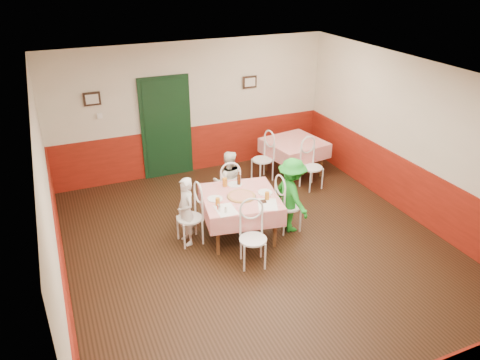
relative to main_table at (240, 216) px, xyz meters
name	(u,v)px	position (x,y,z in m)	size (l,w,h in m)	color
floor	(263,252)	(0.14, -0.60, -0.38)	(7.00, 7.00, 0.00)	black
ceiling	(267,80)	(0.14, -0.60, 2.42)	(7.00, 7.00, 0.00)	white
back_wall	(192,109)	(0.14, 2.90, 1.02)	(6.00, 0.10, 2.80)	beige
front_wall	(440,331)	(0.14, -4.10, 1.02)	(6.00, 0.10, 2.80)	beige
left_wall	(51,213)	(-2.86, -0.60, 1.02)	(0.10, 7.00, 2.80)	beige
right_wall	(422,144)	(3.14, -0.60, 1.02)	(0.10, 7.00, 2.80)	beige
wainscot_back	(194,148)	(0.14, 2.88, 0.12)	(6.00, 0.03, 1.00)	maroon
wainscot_left	(64,271)	(-2.84, -0.60, 0.12)	(0.03, 7.00, 1.00)	maroon
wainscot_right	(413,191)	(3.13, -0.60, 0.12)	(0.03, 7.00, 1.00)	maroon
door	(166,129)	(-0.46, 2.85, 0.68)	(0.96, 0.06, 2.10)	black
picture_left	(92,99)	(-1.86, 2.85, 1.48)	(0.32, 0.03, 0.26)	black
picture_right	(250,82)	(1.44, 2.85, 1.48)	(0.32, 0.03, 0.26)	black
thermostat	(100,116)	(-1.76, 2.85, 1.12)	(0.10, 0.03, 0.10)	white
main_table	(240,216)	(0.00, 0.00, 0.00)	(1.22, 1.22, 0.77)	red
second_table	(294,158)	(2.05, 1.84, 0.00)	(1.12, 1.12, 0.77)	red
chair_left	(190,218)	(-0.84, 0.14, 0.08)	(0.42, 0.42, 0.90)	white
chair_right	(288,206)	(0.84, -0.14, 0.08)	(0.42, 0.42, 0.90)	white
chair_far	(229,190)	(0.14, 0.84, 0.08)	(0.42, 0.42, 0.90)	white
chair_near	(253,239)	(-0.14, -0.84, 0.08)	(0.42, 0.42, 0.90)	white
chair_second_a	(262,160)	(1.30, 1.84, 0.08)	(0.42, 0.42, 0.90)	white
chair_second_b	(312,168)	(2.05, 1.09, 0.08)	(0.42, 0.42, 0.90)	white
pizza	(241,196)	(0.01, -0.04, 0.40)	(0.45, 0.45, 0.03)	#B74723
plate_left	(215,199)	(-0.42, 0.05, 0.39)	(0.25, 0.25, 0.01)	white
plate_right	(265,192)	(0.43, -0.06, 0.39)	(0.25, 0.25, 0.01)	white
plate_far	(235,184)	(0.08, 0.41, 0.39)	(0.25, 0.25, 0.01)	white
glass_a	(218,202)	(-0.45, -0.16, 0.45)	(0.07, 0.07, 0.13)	#BF7219
glass_b	(267,196)	(0.35, -0.29, 0.45)	(0.07, 0.07, 0.13)	#BF7219
glass_c	(225,182)	(-0.10, 0.43, 0.46)	(0.08, 0.08, 0.15)	#BF7219
beer_bottle	(239,179)	(0.14, 0.38, 0.50)	(0.06, 0.06, 0.23)	#381C0A
shaker_a	(219,209)	(-0.49, -0.34, 0.43)	(0.04, 0.04, 0.09)	silver
shaker_b	(226,210)	(-0.42, -0.42, 0.43)	(0.04, 0.04, 0.09)	silver
shaker_c	(218,207)	(-0.49, -0.28, 0.43)	(0.04, 0.04, 0.09)	#B23319
menu_left	(226,210)	(-0.39, -0.34, 0.39)	(0.30, 0.40, 0.00)	white
menu_right	(268,204)	(0.29, -0.44, 0.39)	(0.30, 0.40, 0.00)	white
wallet	(263,202)	(0.25, -0.34, 0.40)	(0.11, 0.09, 0.02)	black
diner_left	(186,211)	(-0.89, 0.15, 0.21)	(0.43, 0.28, 1.17)	gray
diner_far	(229,182)	(0.15, 0.89, 0.22)	(0.57, 0.45, 1.18)	gray
diner_right	(292,195)	(0.89, -0.15, 0.29)	(0.85, 0.49, 1.32)	gray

